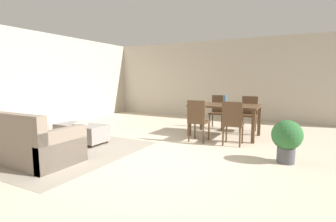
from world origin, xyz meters
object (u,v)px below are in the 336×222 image
Objects in this scene: dining_chair_far_right at (249,112)px; vase_centerpiece at (225,100)px; dining_chair_near_right at (233,121)px; potted_plant at (287,138)px; couch at (19,142)px; dining_table at (225,108)px; ottoman_table at (81,132)px; book_on_ottoman at (80,124)px; dining_chair_near_left at (198,118)px; dining_chair_far_left at (218,110)px.

vase_centerpiece is (-0.40, -0.88, 0.35)m from dining_chair_far_right.
dining_chair_near_right is 1.30× the size of potted_plant.
couch reaches higher than dining_table.
ottoman_table is at bearing -140.37° from dining_table.
book_on_ottoman reaches higher than ottoman_table.
potted_plant is at bearing -45.54° from vase_centerpiece.
dining_chair_near_right reaches higher than potted_plant.
potted_plant is (1.80, -0.65, -0.10)m from dining_chair_near_left.
potted_plant is (3.99, 0.60, 0.18)m from ottoman_table.
dining_chair_near_left reaches higher than couch.
book_on_ottoman is (-2.92, -1.32, -0.10)m from dining_chair_near_right.
vase_centerpiece is at bearing 39.52° from book_on_ottoman.
potted_plant is at bearing -32.88° from dining_chair_near_right.
book_on_ottoman is at bearing -170.82° from potted_plant.
dining_chair_far_left is at bearing 115.65° from dining_chair_near_right.
book_on_ottoman is (-2.54, -2.10, -0.45)m from vase_centerpiece.
dining_chair_near_left is at bearing 30.81° from book_on_ottoman.
dining_chair_near_left is 1.30× the size of potted_plant.
vase_centerpiece reaches higher than dining_chair_near_left.
book_on_ottoman is (-2.17, -1.29, -0.10)m from dining_chair_near_left.
vase_centerpiece is (2.56, 2.06, 0.64)m from ottoman_table.
vase_centerpiece reaches higher than book_on_ottoman.
dining_chair_far_right is at bearing 65.19° from dining_chair_near_left.
dining_chair_far_left is at bearing 55.09° from book_on_ottoman.
dining_chair_near_right is 1.89m from dining_chair_far_left.
ottoman_table is 2.54m from dining_chair_near_left.
book_on_ottoman is (-2.11, -3.02, -0.10)m from dining_chair_far_left.
dining_chair_far_right is 3.54× the size of book_on_ottoman.
vase_centerpiece is at bearing 51.95° from couch.
couch is 9.44× the size of vase_centerpiece.
couch is at bearing -94.41° from book_on_ottoman.
ottoman_table is 0.19m from book_on_ottoman.
dining_chair_far_right is (2.97, 2.94, 0.29)m from ottoman_table.
dining_chair_far_left is at bearing 54.54° from ottoman_table.
dining_chair_near_right is (0.39, -0.83, -0.15)m from dining_table.
vase_centerpiece is 2.09m from potted_plant.
dining_chair_near_left is at bearing -87.93° from dining_chair_far_left.
dining_table is 6.98× the size of vase_centerpiece.
ottoman_table is at bearing -156.43° from dining_chair_near_right.
vase_centerpiece reaches higher than dining_table.
dining_chair_far_left is at bearing 92.07° from dining_chair_near_left.
vase_centerpiece reaches higher than couch.
dining_chair_near_right is at bearing 40.68° from couch.
dining_chair_far_left reaches higher than ottoman_table.
dining_table reaches higher than ottoman_table.
potted_plant is at bearing 25.24° from couch.
dining_table is 1.74× the size of dining_chair_near_left.
dining_chair_near_right is 1.25m from potted_plant.
dining_chair_near_right is 0.94m from vase_centerpiece.
potted_plant is at bearing -66.33° from dining_chair_far_right.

